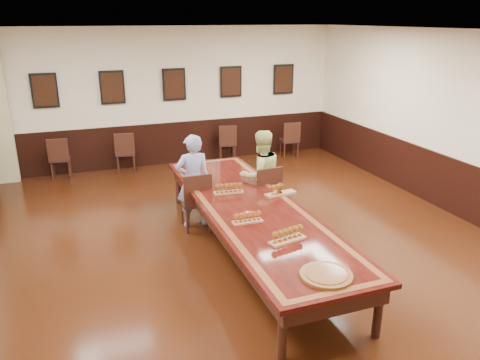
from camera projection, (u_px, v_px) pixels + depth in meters
name	position (u px, v px, depth m)	size (l,w,h in m)	color
floor	(251.00, 253.00, 7.10)	(8.00, 10.00, 0.02)	black
ceiling	(253.00, 31.00, 6.04)	(8.00, 10.00, 0.02)	white
wall_back	(174.00, 97.00, 11.01)	(8.00, 0.02, 3.20)	#EEE6C7
wall_right	(473.00, 129.00, 7.88)	(0.02, 10.00, 3.20)	#EEE6C7
chair_man	(195.00, 200.00, 7.78)	(0.47, 0.51, 1.00)	black
chair_woman	(263.00, 193.00, 8.07)	(0.47, 0.52, 1.01)	black
spare_chair_a	(60.00, 157.00, 10.27)	(0.43, 0.47, 0.93)	black
spare_chair_b	(125.00, 151.00, 10.70)	(0.44, 0.48, 0.94)	black
spare_chair_c	(227.00, 142.00, 11.55)	(0.43, 0.46, 0.91)	black
spare_chair_d	(290.00, 139.00, 11.83)	(0.43, 0.47, 0.92)	black
person_man	(193.00, 181.00, 7.78)	(0.58, 0.38, 1.59)	#465CB0
person_woman	(261.00, 175.00, 8.07)	(0.79, 0.61, 1.59)	#D2DE8B
pink_phone	(280.00, 194.00, 7.34)	(0.06, 0.13, 0.01)	#F9537E
wainscoting	(252.00, 222.00, 6.94)	(8.00, 10.00, 1.00)	black
conference_table	(252.00, 215.00, 6.90)	(1.40, 5.00, 0.76)	black
posters	(174.00, 84.00, 10.85)	(6.14, 0.04, 0.74)	black
flight_a	(229.00, 189.00, 7.34)	(0.48, 0.19, 0.17)	#97613F
flight_b	(279.00, 190.00, 7.27)	(0.53, 0.22, 0.19)	#97613F
flight_c	(248.00, 218.00, 6.29)	(0.42, 0.14, 0.16)	#97613F
flight_d	(288.00, 235.00, 5.76)	(0.52, 0.26, 0.19)	#97613F
red_plate_grp	(249.00, 214.00, 6.56)	(0.21, 0.21, 0.03)	#AD0B1A
carved_platter	(326.00, 275.00, 4.99)	(0.62, 0.62, 0.05)	#532E10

